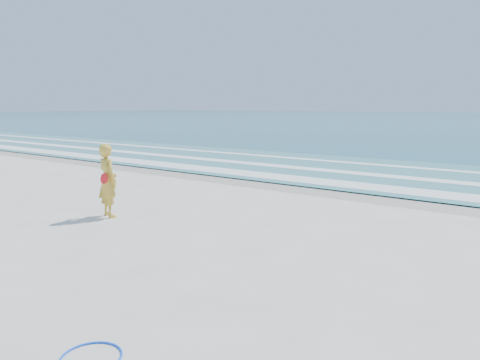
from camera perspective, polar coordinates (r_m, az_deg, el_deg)
The scene contains 8 objects.
ground at distance 10.12m, azimuth -17.52°, elevation -8.06°, with size 400.00×400.00×0.00m, color silver.
wet_sand at distance 16.80m, azimuth 8.38°, elevation -0.98°, with size 400.00×2.40×0.00m, color #B2A893.
shallow at distance 21.26m, azimuth 14.95°, elevation 1.03°, with size 400.00×10.00×0.01m, color #59B7AD.
foam_near at distance 17.93m, azimuth 10.41°, elevation -0.23°, with size 400.00×1.40×0.01m, color white.
foam_mid at distance 20.53m, azimuth 14.10°, elevation 0.81°, with size 400.00×0.90×0.01m, color white.
foam_far at distance 23.57m, azimuth 17.29°, elevation 1.72°, with size 400.00×0.60×0.01m, color white.
hoop at distance 6.07m, azimuth -17.69°, elevation -19.88°, with size 0.72×0.72×0.03m, color #0E54FF.
woman at distance 12.72m, azimuth -15.79°, elevation -0.06°, with size 0.80×0.62×1.93m.
Camera 1 is at (7.99, -5.49, 2.91)m, focal length 35.00 mm.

